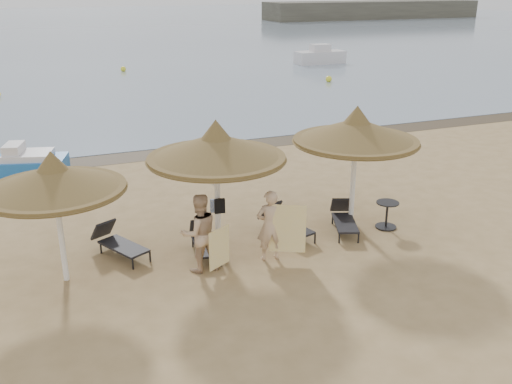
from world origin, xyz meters
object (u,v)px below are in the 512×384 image
at_px(palapa_center, 216,148).
at_px(side_table, 387,216).
at_px(person_right, 270,220).
at_px(person_left, 199,227).
at_px(lounger_near_right, 284,222).
at_px(palapa_right, 356,131).
at_px(palapa_left, 54,179).
at_px(lounger_far_left, 118,241).
at_px(lounger_near_left, 204,240).
at_px(pedal_boat, 28,163).
at_px(lounger_far_right, 344,218).

relative_size(palapa_center, side_table, 4.52).
xyz_separation_m(palapa_center, person_right, (0.97, -0.96, -1.61)).
bearing_deg(person_left, lounger_near_right, -160.42).
relative_size(lounger_near_right, person_right, 0.89).
bearing_deg(person_left, palapa_right, -170.68).
relative_size(lounger_near_right, person_left, 0.83).
height_order(person_left, person_right, person_left).
xyz_separation_m(lounger_near_right, side_table, (2.76, -0.63, 0.00)).
bearing_deg(palapa_left, lounger_far_left, 33.83).
distance_m(palapa_center, lounger_near_left, 2.34).
distance_m(palapa_right, side_table, 2.47).
height_order(lounger_near_left, person_left, person_left).
xyz_separation_m(lounger_far_left, pedal_boat, (-1.88, 7.30, 0.08)).
height_order(lounger_far_left, pedal_boat, pedal_boat).
bearing_deg(lounger_near_right, palapa_right, -18.32).
bearing_deg(lounger_far_left, person_left, -69.69).
relative_size(lounger_far_left, person_left, 0.81).
xyz_separation_m(lounger_far_left, person_right, (3.34, -1.60, 0.68)).
bearing_deg(palapa_right, person_right, -159.21).
height_order(palapa_center, pedal_boat, palapa_center).
relative_size(palapa_left, palapa_right, 0.91).
bearing_deg(palapa_left, lounger_far_right, 1.16).
distance_m(lounger_far_left, lounger_near_right, 4.27).
height_order(palapa_left, palapa_right, palapa_right).
xyz_separation_m(side_table, person_right, (-3.67, -0.54, 0.67)).
relative_size(lounger_far_right, side_table, 2.33).
bearing_deg(side_table, palapa_right, 144.02).
height_order(lounger_far_left, person_left, person_left).
bearing_deg(person_right, lounger_near_right, -121.63).
relative_size(side_table, pedal_boat, 0.27).
height_order(palapa_center, lounger_far_right, palapa_center).
xyz_separation_m(person_left, person_right, (1.69, -0.08, -0.07)).
height_order(lounger_near_left, person_right, person_right).
xyz_separation_m(lounger_far_right, person_right, (-2.55, -0.88, 0.69)).
relative_size(lounger_far_right, pedal_boat, 0.64).
bearing_deg(person_left, lounger_far_left, -45.84).
xyz_separation_m(lounger_far_right, pedal_boat, (-7.76, 8.02, 0.09)).
bearing_deg(palapa_right, person_left, -167.51).
relative_size(palapa_left, person_right, 1.49).
height_order(palapa_center, person_left, palapa_center).
relative_size(lounger_far_right, person_right, 0.85).
distance_m(lounger_far_left, lounger_near_left, 2.11).
relative_size(palapa_center, lounger_far_right, 1.94).
bearing_deg(lounger_far_left, palapa_center, -42.24).
height_order(palapa_right, side_table, palapa_right).
height_order(palapa_left, person_left, palapa_left).
bearing_deg(lounger_far_left, lounger_near_left, -45.30).
distance_m(lounger_near_left, lounger_near_right, 2.26).
bearing_deg(person_right, lounger_far_left, -19.53).
bearing_deg(lounger_near_left, person_left, -105.87).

